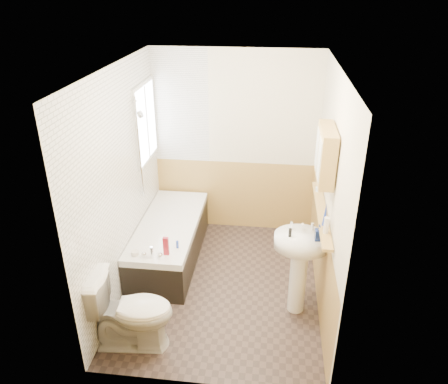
{
  "coord_description": "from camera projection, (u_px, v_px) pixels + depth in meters",
  "views": [
    {
      "loc": [
        0.51,
        -4.1,
        3.26
      ],
      "look_at": [
        0.0,
        0.15,
        1.15
      ],
      "focal_mm": 35.0,
      "sensor_mm": 36.0,
      "label": 1
    }
  ],
  "objects": [
    {
      "name": "sink",
      "position": [
        300.0,
        257.0,
        4.48
      ],
      "size": [
        0.55,
        0.44,
        1.06
      ],
      "rotation": [
        0.0,
        0.0,
        0.13
      ],
      "color": "white",
      "rests_on": "floor"
    },
    {
      "name": "foam_can",
      "position": [
        326.0,
        225.0,
        4.07
      ],
      "size": [
        0.06,
        0.06,
        0.16
      ],
      "primitive_type": "cylinder",
      "rotation": [
        0.0,
        0.0,
        -0.18
      ],
      "color": "silver",
      "rests_on": "pine_shelf"
    },
    {
      "name": "green_bottle",
      "position": [
        325.0,
        214.0,
        4.18
      ],
      "size": [
        0.06,
        0.06,
        0.24
      ],
      "primitive_type": "cone",
      "rotation": [
        0.0,
        0.0,
        -0.4
      ],
      "color": "#19339E",
      "rests_on": "pine_shelf"
    },
    {
      "name": "cream_jar",
      "position": [
        135.0,
        253.0,
        4.75
      ],
      "size": [
        0.09,
        0.09,
        0.05
      ],
      "primitive_type": "cylinder",
      "rotation": [
        0.0,
        0.0,
        0.12
      ],
      "color": "silver",
      "rests_on": "bathtub"
    },
    {
      "name": "blue_gel",
      "position": [
        166.0,
        246.0,
        4.73
      ],
      "size": [
        0.06,
        0.04,
        0.22
      ],
      "primitive_type": "cube",
      "rotation": [
        0.0,
        0.0,
        0.0
      ],
      "color": "maroon",
      "rests_on": "bathtub"
    },
    {
      "name": "floor",
      "position": [
        222.0,
        285.0,
        5.14
      ],
      "size": [
        2.8,
        2.8,
        0.0
      ],
      "primitive_type": "plane",
      "color": "#312623",
      "rests_on": "ground"
    },
    {
      "name": "wall_back",
      "position": [
        235.0,
        144.0,
        5.85
      ],
      "size": [
        2.2,
        0.02,
        2.5
      ],
      "primitive_type": "cube",
      "color": "beige",
      "rests_on": "ground"
    },
    {
      "name": "toilet",
      "position": [
        131.0,
        311.0,
        4.16
      ],
      "size": [
        0.86,
        0.52,
        0.8
      ],
      "primitive_type": "imported",
      "rotation": [
        0.0,
        0.0,
        1.65
      ],
      "color": "white",
      "rests_on": "floor"
    },
    {
      "name": "pine_shelf",
      "position": [
        322.0,
        212.0,
        4.5
      ],
      "size": [
        0.1,
        1.43,
        0.03
      ],
      "primitive_type": "cube",
      "color": "tan",
      "rests_on": "wall_right"
    },
    {
      "name": "orange_bottle",
      "position": [
        177.0,
        244.0,
        4.88
      ],
      "size": [
        0.04,
        0.04,
        0.09
      ],
      "primitive_type": "cylinder",
      "rotation": [
        0.0,
        0.0,
        -0.29
      ],
      "color": "#19339E",
      "rests_on": "bathtub"
    },
    {
      "name": "tile_cladding_left",
      "position": [
        122.0,
        184.0,
        4.71
      ],
      "size": [
        0.01,
        2.8,
        2.5
      ],
      "primitive_type": "cube",
      "color": "white",
      "rests_on": "wall_left"
    },
    {
      "name": "wainscot_right",
      "position": [
        320.0,
        256.0,
        4.81
      ],
      "size": [
        0.01,
        2.8,
        1.0
      ],
      "primitive_type": "cube",
      "color": "tan",
      "rests_on": "wall_right"
    },
    {
      "name": "soap_bottle",
      "position": [
        318.0,
        236.0,
        4.27
      ],
      "size": [
        0.08,
        0.17,
        0.08
      ],
      "primitive_type": "imported",
      "rotation": [
        0.0,
        0.0,
        0.06
      ],
      "color": "navy",
      "rests_on": "sink"
    },
    {
      "name": "ceiling",
      "position": [
        222.0,
        68.0,
        4.04
      ],
      "size": [
        2.8,
        2.8,
        0.0
      ],
      "primitive_type": "plane",
      "rotation": [
        3.14,
        0.0,
        0.0
      ],
      "color": "white",
      "rests_on": "ground"
    },
    {
      "name": "window",
      "position": [
        146.0,
        123.0,
        5.37
      ],
      "size": [
        0.03,
        0.79,
        0.99
      ],
      "color": "white",
      "rests_on": "wall_left"
    },
    {
      "name": "wall_front",
      "position": [
        200.0,
        270.0,
        3.33
      ],
      "size": [
        2.2,
        0.02,
        2.5
      ],
      "primitive_type": "cube",
      "color": "beige",
      "rests_on": "ground"
    },
    {
      "name": "shower_riser",
      "position": [
        139.0,
        141.0,
        5.06
      ],
      "size": [
        0.11,
        0.08,
        1.25
      ],
      "color": "silver",
      "rests_on": "wall_left"
    },
    {
      "name": "clear_bottle",
      "position": [
        290.0,
        233.0,
        4.32
      ],
      "size": [
        0.04,
        0.04,
        0.09
      ],
      "primitive_type": "cylinder",
      "rotation": [
        0.0,
        0.0,
        -0.43
      ],
      "color": "black",
      "rests_on": "sink"
    },
    {
      "name": "medicine_cabinet",
      "position": [
        326.0,
        154.0,
        4.17
      ],
      "size": [
        0.15,
        0.58,
        0.53
      ],
      "color": "tan",
      "rests_on": "wall_right"
    },
    {
      "name": "wall_right",
      "position": [
        330.0,
        195.0,
        4.47
      ],
      "size": [
        0.02,
        2.8,
        2.5
      ],
      "primitive_type": "cube",
      "color": "beige",
      "rests_on": "ground"
    },
    {
      "name": "black_jar",
      "position": [
        318.0,
        189.0,
        4.9
      ],
      "size": [
        0.08,
        0.08,
        0.05
      ],
      "primitive_type": "cylinder",
      "rotation": [
        0.0,
        0.0,
        0.23
      ],
      "color": "silver",
      "rests_on": "pine_shelf"
    },
    {
      "name": "bathtub",
      "position": [
        170.0,
        240.0,
        5.52
      ],
      "size": [
        0.7,
        1.74,
        0.67
      ],
      "color": "black",
      "rests_on": "floor"
    },
    {
      "name": "wall_left",
      "position": [
        120.0,
        184.0,
        4.71
      ],
      "size": [
        0.02,
        2.8,
        2.5
      ],
      "primitive_type": "cube",
      "color": "beige",
      "rests_on": "ground"
    },
    {
      "name": "wainscot_back",
      "position": [
        234.0,
        195.0,
        6.16
      ],
      "size": [
        2.2,
        0.01,
        1.0
      ],
      "primitive_type": "cube",
      "color": "tan",
      "rests_on": "wall_back"
    },
    {
      "name": "wainscot_front",
      "position": [
        202.0,
        341.0,
        3.69
      ],
      "size": [
        2.2,
        0.01,
        1.0
      ],
      "primitive_type": "cube",
      "color": "tan",
      "rests_on": "wall_front"
    },
    {
      "name": "tile_return_back",
      "position": [
        180.0,
        106.0,
        5.68
      ],
      "size": [
        0.75,
        0.01,
        1.5
      ],
      "primitive_type": "cube",
      "color": "white",
      "rests_on": "wall_back"
    }
  ]
}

